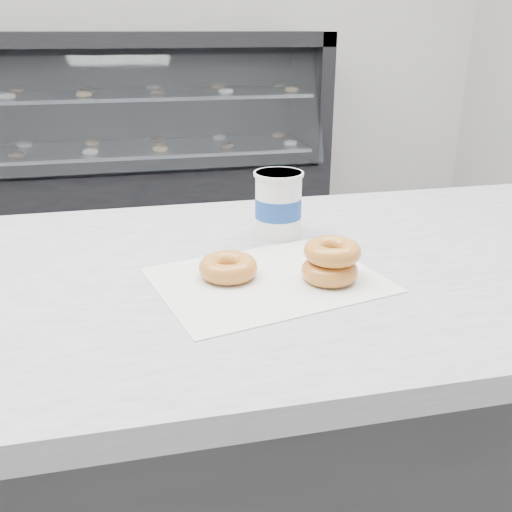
{
  "coord_description": "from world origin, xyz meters",
  "views": [
    {
      "loc": [
        0.02,
        -1.46,
        1.27
      ],
      "look_at": [
        0.21,
        -0.63,
        0.93
      ],
      "focal_mm": 40.0,
      "sensor_mm": 36.0,
      "label": 1
    }
  ],
  "objects": [
    {
      "name": "ground",
      "position": [
        0.0,
        0.0,
        0.0
      ],
      "size": [
        5.0,
        5.0,
        0.0
      ],
      "primitive_type": "plane",
      "color": "gray",
      "rests_on": "ground"
    },
    {
      "name": "display_case",
      "position": [
        0.0,
        2.12,
        0.49
      ],
      "size": [
        2.4,
        0.74,
        1.25
      ],
      "color": "black",
      "rests_on": "ground"
    },
    {
      "name": "wax_paper",
      "position": [
        0.22,
        -0.66,
        0.9
      ],
      "size": [
        0.39,
        0.33,
        0.0
      ],
      "primitive_type": "cube",
      "rotation": [
        0.0,
        0.0,
        0.23
      ],
      "color": "silver",
      "rests_on": "counter"
    },
    {
      "name": "donut_single",
      "position": [
        0.16,
        -0.64,
        0.92
      ],
      "size": [
        0.1,
        0.1,
        0.03
      ],
      "primitive_type": "torus",
      "rotation": [
        0.0,
        0.0,
        -0.05
      ],
      "color": "gold",
      "rests_on": "wax_paper"
    },
    {
      "name": "coffee_cup",
      "position": [
        0.28,
        -0.47,
        0.96
      ],
      "size": [
        0.11,
        0.11,
        0.12
      ],
      "rotation": [
        0.0,
        0.0,
        -0.33
      ],
      "color": "white",
      "rests_on": "counter"
    },
    {
      "name": "donut_stack",
      "position": [
        0.31,
        -0.69,
        0.93
      ],
      "size": [
        0.13,
        0.13,
        0.06
      ],
      "color": "gold",
      "rests_on": "wax_paper"
    },
    {
      "name": "counter",
      "position": [
        0.0,
        -0.6,
        0.45
      ],
      "size": [
        3.06,
        0.76,
        0.9
      ],
      "color": "#333335",
      "rests_on": "ground"
    }
  ]
}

